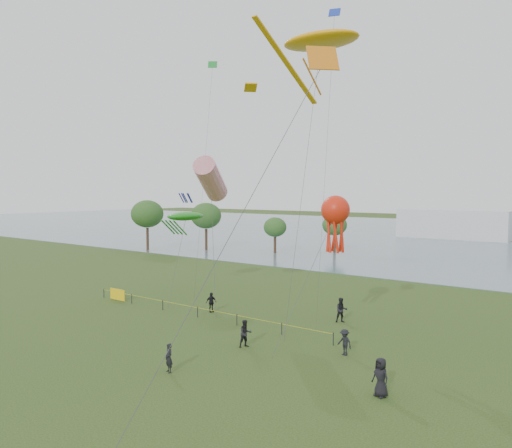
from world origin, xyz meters
The scene contains 15 objects.
ground_plane centered at (0.00, 0.00, 0.00)m, with size 400.00×400.00×0.00m, color #233811.
pavilion_left centered at (-12.00, 95.00, 3.00)m, with size 22.00×8.00×6.00m, color silver.
trees centered at (-37.85, 47.73, 5.51)m, with size 31.13×20.58×8.42m.
fence centered at (-15.60, 14.93, 0.55)m, with size 24.07×0.07×1.05m.
spectator_a centered at (-1.79, 11.26, 0.87)m, with size 0.85×0.66×1.75m, color black.
spectator_b centered at (3.96, 13.65, 0.80)m, with size 1.03×0.59×1.59m, color black.
spectator_c centered at (-9.74, 16.81, 0.81)m, with size 0.95×0.40×1.62m, color black.
spectator_d centered at (8.16, 9.18, 0.95)m, with size 0.93×0.61×1.91m, color black.
spectator_f centered at (-2.41, 5.26, 0.80)m, with size 0.58×0.38×1.59m, color black.
spectator_g centered at (0.31, 20.34, 0.94)m, with size 0.91×0.71×1.88m, color black.
kite_stingray centered at (-0.27, 17.76, 20.32)m, with size 5.69×10.25×20.82m.
kite_windsock centered at (-11.40, 18.68, 10.92)m, with size 5.45×5.44×12.88m.
kite_creature centered at (-17.28, 21.46, 7.44)m, with size 4.82×8.00×7.90m.
kite_octopus centered at (1.51, 16.92, 8.55)m, with size 1.95×7.35×9.64m.
kite_delta centered at (6.15, 6.02, 14.98)m, with size 1.99×13.08×16.48m.
Camera 1 is at (17.49, -13.21, 9.92)m, focal length 35.00 mm.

